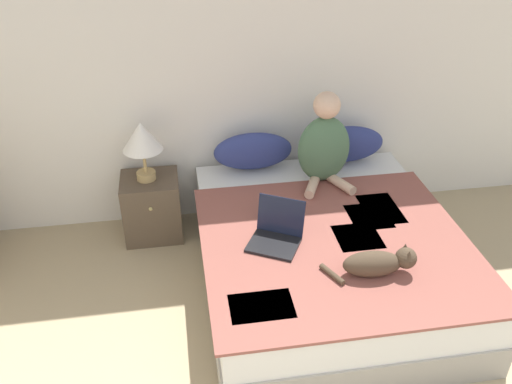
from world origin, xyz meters
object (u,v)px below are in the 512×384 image
person_sitting (324,145)px  laptop_open (276,234)px  pillow_far (346,144)px  nightstand (152,207)px  table_lamp (142,139)px  cat_tabby (379,263)px  bed (326,255)px  pillow_near (253,151)px

person_sitting → laptop_open: size_ratio=1.69×
pillow_far → laptop_open: bearing=-127.6°
laptop_open → nightstand: 1.24m
laptop_open → table_lamp: size_ratio=0.89×
person_sitting → cat_tabby: bearing=-88.1°
bed → table_lamp: 1.55m
person_sitting → nightstand: size_ratio=1.39×
pillow_near → cat_tabby: (0.52, -1.37, -0.07)m
bed → pillow_far: (0.37, 0.85, 0.40)m
pillow_near → bed: bearing=-66.5°
pillow_far → person_sitting: bearing=-133.9°
person_sitting → cat_tabby: size_ratio=1.28×
pillow_far → cat_tabby: bearing=-99.1°
cat_tabby → pillow_near: bearing=114.7°
cat_tabby → laptop_open: bearing=146.2°
person_sitting → laptop_open: person_sitting is taller
nightstand → person_sitting: bearing=-9.0°
pillow_far → person_sitting: 0.40m
cat_tabby → laptop_open: (-0.52, 0.40, -0.03)m
pillow_near → nightstand: pillow_near is taller
bed → laptop_open: 0.49m
bed → cat_tabby: size_ratio=3.60×
pillow_near → laptop_open: size_ratio=1.47×
bed → nightstand: nightstand is taller
pillow_far → laptop_open: size_ratio=1.47×
person_sitting → cat_tabby: 1.12m
pillow_near → pillow_far: same height
pillow_near → person_sitting: bearing=-29.0°
cat_tabby → nightstand: cat_tabby is taller
bed → person_sitting: (0.11, 0.59, 0.54)m
bed → pillow_near: (-0.37, 0.85, 0.40)m
table_lamp → person_sitting: bearing=-8.9°
cat_tabby → table_lamp: table_lamp is taller
cat_tabby → laptop_open: laptop_open is taller
pillow_far → table_lamp: (-1.56, -0.06, 0.20)m
bed → nightstand: 1.41m
pillow_far → nightstand: size_ratio=1.21×
laptop_open → pillow_near: bearing=118.6°
person_sitting → nightstand: 1.41m
pillow_far → pillow_near: bearing=180.0°
pillow_far → nightstand: pillow_far is taller
pillow_far → cat_tabby: (-0.22, -1.37, -0.07)m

